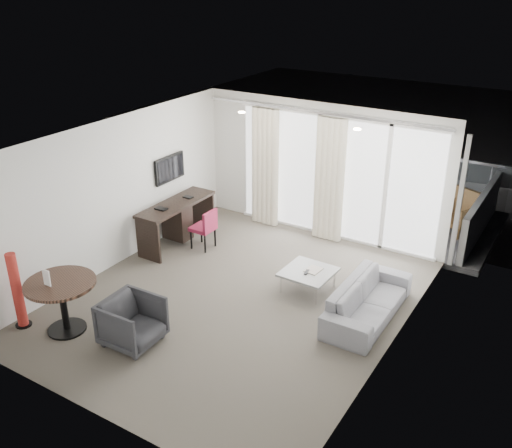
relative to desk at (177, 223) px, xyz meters
The scene contains 28 objects.
floor 2.41m from the desk, 28.61° to the right, with size 5.00×6.00×0.00m, color #534D43.
ceiling 3.23m from the desk, 28.61° to the right, with size 5.00×6.00×0.00m, color white.
wall_left 1.50m from the desk, 110.00° to the right, with size 0.00×6.00×2.60m, color silver.
wall_right 4.81m from the desk, 13.93° to the right, with size 0.00×6.00×2.60m, color silver.
wall_front 4.72m from the desk, 63.25° to the right, with size 5.00×0.00×2.60m, color silver.
window_panel 3.12m from the desk, 37.75° to the left, with size 4.00×0.02×2.38m, color white, non-canonical shape.
window_frame 3.11m from the desk, 37.52° to the left, with size 4.10×0.06×2.44m, color white, non-canonical shape.
curtain_left 2.08m from the desk, 60.91° to the left, with size 0.60×0.20×2.38m, color beige, non-canonical shape.
curtain_right 2.98m from the desk, 35.76° to the left, with size 0.60×0.20×2.38m, color beige, non-canonical shape.
curtain_track 3.37m from the desk, 38.89° to the left, with size 4.80×0.04×0.04m, color #B2B2B7, non-canonical shape.
downlight_a 2.52m from the desk, 21.29° to the left, with size 0.12×0.12×0.02m, color #FFE0B2.
downlight_b 3.97m from the desk, ahead, with size 0.12×0.12×0.02m, color #FFE0B2.
desk is the anchor object (origin of this frame).
tv 1.05m from the desk, 139.78° to the left, with size 0.05×0.80×0.50m, color black, non-canonical shape.
desk_chair 0.54m from the desk, 10.41° to the left, with size 0.42×0.40×0.78m, color maroon, non-canonical shape.
round_table 3.15m from the desk, 82.30° to the right, with size 1.00×1.00×0.80m, color #352117, non-canonical shape.
menu_card 3.30m from the desk, 83.85° to the right, with size 0.13×0.02×0.24m, color white, non-canonical shape.
red_lamp 3.39m from the desk, 93.72° to the right, with size 0.24×0.24×1.19m, color #A92821.
tub_armchair 3.20m from the desk, 62.55° to the right, with size 0.74×0.76×0.69m, color #2A2B2E.
coffee_table 2.93m from the desk, ahead, with size 0.78×0.78×0.35m, color gray, non-canonical shape.
remote 2.93m from the desk, ahead, with size 0.05×0.17×0.02m, color black, non-canonical shape.
magazine 2.98m from the desk, ahead, with size 0.22×0.28×0.02m, color gray, non-canonical shape.
sofa 4.06m from the desk, ahead, with size 1.92×0.75×0.56m, color gray.
terrace_slab 4.15m from the desk, 54.64° to the left, with size 5.60×3.00×0.12m, color #4D4D50.
rattan_chair_a 4.01m from the desk, 50.80° to the left, with size 0.59×0.59×0.86m, color brown, non-canonical shape.
rattan_chair_b 5.49m from the desk, 36.43° to the left, with size 0.59×0.59×0.86m, color brown, non-canonical shape.
rattan_table 4.45m from the desk, 32.52° to the left, with size 0.55×0.55×0.55m, color brown, non-canonical shape.
balustrade 5.37m from the desk, 63.63° to the left, with size 5.50×0.06×1.05m, color #B2B2B7, non-canonical shape.
Camera 1 is at (4.34, -6.46, 4.87)m, focal length 40.00 mm.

